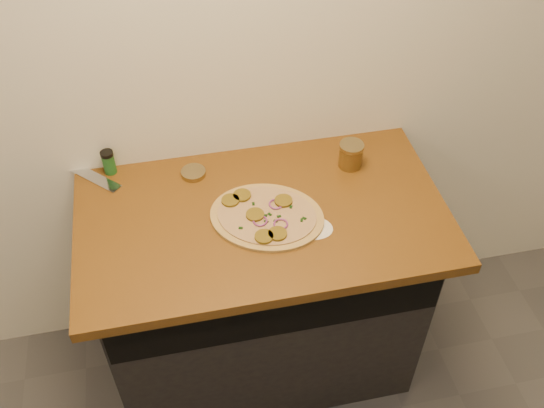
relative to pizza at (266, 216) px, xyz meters
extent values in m
cube|color=silver|center=(-0.01, 0.36, 0.44)|extent=(4.00, 0.02, 2.70)
cube|color=black|center=(-0.01, 0.06, -0.48)|extent=(1.10, 0.60, 0.86)
cube|color=brown|center=(-0.01, 0.03, -0.03)|extent=(1.20, 0.70, 0.04)
cylinder|color=tan|center=(0.00, 0.00, 0.00)|extent=(0.48, 0.48, 0.01)
cylinder|color=beige|center=(0.00, 0.00, 0.00)|extent=(0.41, 0.41, 0.00)
cylinder|color=brown|center=(-0.06, 0.10, 0.01)|extent=(0.06, 0.06, 0.01)
cylinder|color=brown|center=(0.07, 0.04, 0.01)|extent=(0.06, 0.06, 0.01)
cylinder|color=brown|center=(0.02, -0.09, 0.01)|extent=(0.06, 0.06, 0.01)
cylinder|color=brown|center=(-0.10, 0.08, 0.01)|extent=(0.06, 0.06, 0.01)
cylinder|color=brown|center=(-0.04, 0.00, 0.01)|extent=(0.06, 0.06, 0.01)
cylinder|color=brown|center=(-0.03, -0.10, 0.01)|extent=(0.06, 0.06, 0.01)
torus|color=#7A2E72|center=(0.04, 0.04, 0.01)|extent=(0.05, 0.05, 0.01)
torus|color=#7A2E72|center=(0.04, -0.05, 0.01)|extent=(0.05, 0.05, 0.01)
torus|color=#7A2E72|center=(-0.03, -0.03, 0.01)|extent=(0.05, 0.05, 0.01)
cube|color=black|center=(0.04, -0.02, 0.01)|extent=(0.01, 0.01, 0.00)
cube|color=black|center=(-0.03, 0.05, 0.01)|extent=(0.01, 0.01, 0.00)
cube|color=black|center=(0.02, -0.04, 0.01)|extent=(0.02, 0.01, 0.00)
cube|color=black|center=(-0.09, -0.04, 0.01)|extent=(0.02, 0.01, 0.00)
cube|color=black|center=(0.08, 0.02, 0.01)|extent=(0.01, 0.02, 0.00)
cube|color=black|center=(-0.01, -0.03, 0.01)|extent=(0.01, 0.02, 0.00)
cube|color=black|center=(0.00, -0.01, 0.01)|extent=(0.02, 0.01, 0.00)
cube|color=black|center=(0.01, -0.07, 0.01)|extent=(0.01, 0.01, 0.00)
cube|color=black|center=(0.10, -0.05, 0.01)|extent=(0.01, 0.02, 0.00)
cube|color=black|center=(0.01, 0.00, 0.01)|extent=(0.01, 0.02, 0.00)
cube|color=black|center=(0.11, -0.04, 0.01)|extent=(0.02, 0.02, 0.00)
cube|color=#B7BAC1|center=(-0.54, 0.31, -0.01)|extent=(0.19, 0.19, 0.01)
cube|color=black|center=(-0.65, 0.42, 0.00)|extent=(0.10, 0.10, 0.02)
cylinder|color=#978657|center=(-0.20, 0.25, 0.00)|extent=(0.09, 0.09, 0.02)
cylinder|color=maroon|center=(0.34, 0.19, 0.03)|extent=(0.08, 0.08, 0.08)
cylinder|color=#978657|center=(0.34, 0.19, 0.08)|extent=(0.09, 0.09, 0.01)
cylinder|color=#1C5821|center=(-0.48, 0.33, 0.03)|extent=(0.04, 0.04, 0.08)
cylinder|color=black|center=(-0.48, 0.33, 0.07)|extent=(0.04, 0.04, 0.01)
cylinder|color=white|center=(0.12, -0.07, -0.01)|extent=(0.20, 0.20, 0.00)
camera|label=1|loc=(-0.26, -1.32, 1.39)|focal=40.00mm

